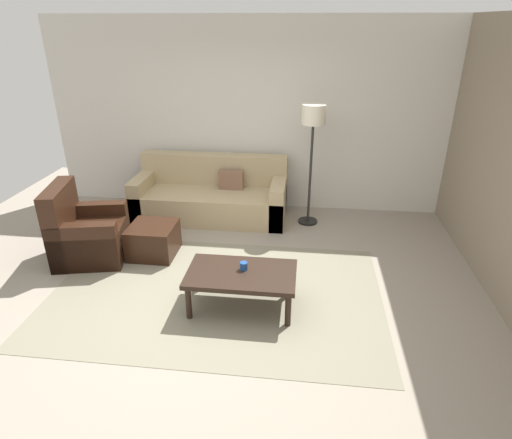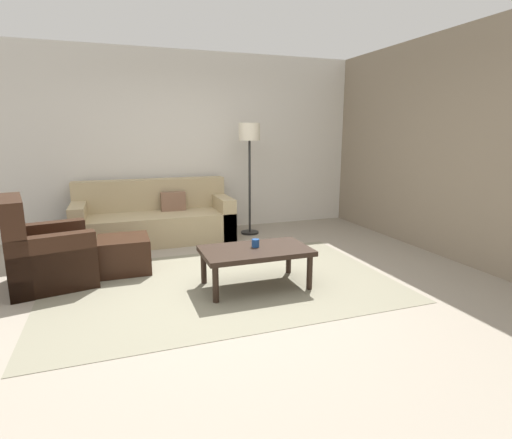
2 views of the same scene
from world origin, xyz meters
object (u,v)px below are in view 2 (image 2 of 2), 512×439
object	(u,v)px
couch_main	(154,220)
lamp_standing	(249,143)
coffee_table	(256,253)
cup	(255,243)
ottoman	(124,254)
armchair_leather	(42,257)

from	to	relation	value
couch_main	lamp_standing	distance (m)	1.84
coffee_table	cup	world-z (taller)	cup
ottoman	lamp_standing	size ratio (longest dim) A/B	0.33
couch_main	ottoman	xyz separation A→B (m)	(-0.48, -1.32, -0.10)
couch_main	armchair_leather	world-z (taller)	armchair_leather
armchair_leather	couch_main	bearing A→B (deg)	49.31
cup	lamp_standing	distance (m)	2.39
armchair_leather	ottoman	world-z (taller)	armchair_leather
couch_main	cup	bearing A→B (deg)	-69.97
cup	lamp_standing	world-z (taller)	lamp_standing
armchair_leather	lamp_standing	distance (m)	3.25
armchair_leather	coffee_table	distance (m)	2.22
coffee_table	lamp_standing	world-z (taller)	lamp_standing
ottoman	couch_main	bearing A→B (deg)	70.19
couch_main	cup	size ratio (longest dim) A/B	27.10
coffee_table	couch_main	bearing A→B (deg)	109.20
ottoman	coffee_table	xyz separation A→B (m)	(1.27, -0.95, 0.16)
couch_main	cup	distance (m)	2.37
cup	lamp_standing	size ratio (longest dim) A/B	0.05
ottoman	lamp_standing	xyz separation A→B (m)	(1.93, 1.19, 1.21)
armchair_leather	ottoman	size ratio (longest dim) A/B	1.70
cup	armchair_leather	bearing A→B (deg)	160.92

